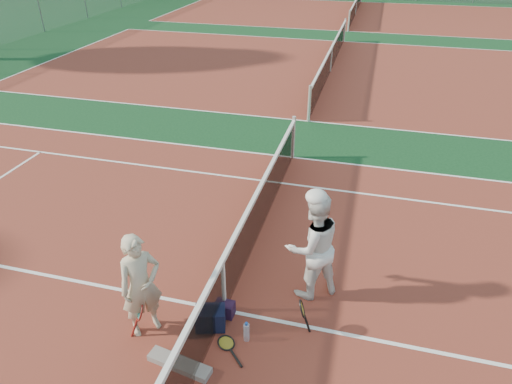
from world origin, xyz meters
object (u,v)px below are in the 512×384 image
Objects in this scene: player_b at (313,246)px; sports_bag_purple at (225,309)px; racket_red at (141,320)px; racket_black_held at (302,317)px; player_a at (141,286)px; racket_spare at (226,343)px; net_main at (224,286)px; sports_bag_navy at (210,318)px; water_bottle at (247,332)px.

player_b is 6.31× the size of sports_bag_purple.
racket_red is 1.97× the size of sports_bag_purple.
racket_red is at bearing -1.83° from player_b.
racket_red is 0.98× the size of racket_black_held.
player_a is 1.45m from racket_spare.
net_main is 0.40m from sports_bag_purple.
racket_spare is 1.39× the size of sports_bag_navy.
racket_red is at bearing -147.13° from sports_bag_purple.
racket_spare is 2.07× the size of sports_bag_purple.
racket_spare is 0.57m from sports_bag_purple.
sports_bag_purple reaches higher than racket_spare.
player_a is 0.90× the size of player_b.
racket_black_held is (1.20, -0.11, -0.22)m from net_main.
racket_spare is 0.33m from water_bottle.
player_b reaches higher than net_main.
racket_red is at bearing 3.46° from racket_black_held.
player_a is 2.74× the size of racket_spare.
racket_red is 1.51m from water_bottle.
player_b is 1.64m from sports_bag_purple.
net_main reaches higher than racket_spare.
player_a is at bearing -3.99° from player_b.
racket_spare is (0.22, -0.60, -0.49)m from net_main.
player_a is 2.88× the size of racket_red.
net_main is 18.30× the size of racket_spare.
net_main is 1.26m from racket_red.
net_main is 1.47m from player_b.
sports_bag_purple is at bearing -0.47° from player_b.
racket_black_held is 2.02× the size of sports_bag_purple.
player_b reaches higher than racket_spare.
water_bottle is at bearing 23.65° from player_b.
sports_bag_purple is (0.03, -0.08, -0.39)m from net_main.
player_a reaches higher than racket_black_held.
net_main is at bearing -17.19° from player_a.
racket_red is at bearing -141.86° from player_a.
sports_bag_navy is 0.59m from water_bottle.
sports_bag_purple is (1.02, 0.54, -0.70)m from player_a.
player_a is at bearing -163.67° from sports_bag_navy.
player_b is 3.13× the size of racket_black_held.
player_a is 2.31m from racket_black_held.
racket_red is 0.98m from sports_bag_navy.
racket_black_held is 1.36× the size of sports_bag_navy.
sports_bag_navy is at bearing -114.30° from sports_bag_purple.
sports_bag_purple is (-1.17, 0.04, -0.17)m from racket_black_held.
net_main is 1.23m from racket_black_held.
player_b is 1.61m from water_bottle.
player_b is (1.19, 0.76, 0.40)m from net_main.
sports_bag_navy is 1.44× the size of water_bottle.
player_a reaches higher than water_bottle.
sports_bag_purple is (-0.19, 0.53, 0.10)m from racket_spare.
sports_bag_purple is at bearing -14.15° from racket_black_held.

